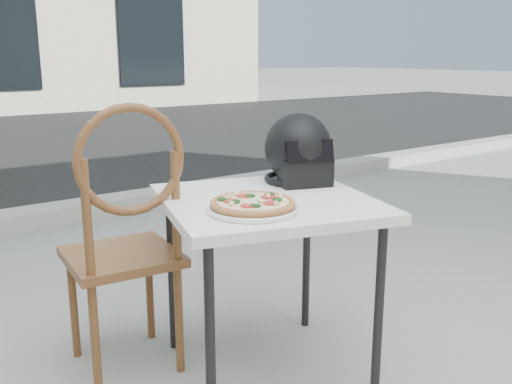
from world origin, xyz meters
TOP-DOWN VIEW (x-y plane):
  - curb at (0.00, 3.00)m, footprint 30.00×0.25m
  - cafe_table_main at (0.21, 0.48)m, footprint 0.90×0.90m
  - plate at (0.06, 0.36)m, footprint 0.38×0.38m
  - pizza at (0.06, 0.36)m, footprint 0.31×0.31m
  - helmet at (0.47, 0.61)m, footprint 0.35×0.35m
  - cafe_chair_main at (-0.20, 0.77)m, footprint 0.43×0.43m

SIDE VIEW (x-z plane):
  - curb at x=0.00m, z-range 0.00..0.12m
  - cafe_chair_main at x=-0.20m, z-range 0.06..1.09m
  - cafe_table_main at x=0.21m, z-range 0.28..0.97m
  - plate at x=0.06m, z-range 0.69..0.71m
  - pizza at x=0.06m, z-range 0.70..0.73m
  - helmet at x=0.47m, z-range 0.67..0.95m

